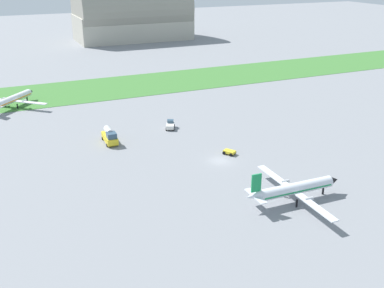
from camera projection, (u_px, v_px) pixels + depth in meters
name	position (u px, v px, depth m)	size (l,w,h in m)	color
ground_plane	(220.00, 161.00, 93.16)	(600.00, 600.00, 0.00)	gray
grass_taxiway_strip	(128.00, 86.00, 148.89)	(360.00, 28.00, 0.08)	#3D7533
airplane_taxiing_turboprop	(12.00, 99.00, 126.13)	(17.16, 15.71, 6.54)	white
airplane_foreground_turboprop	(294.00, 189.00, 76.76)	(18.34, 21.45, 6.43)	silver
pushback_tug_near_gate	(170.00, 125.00, 110.87)	(3.20, 4.02, 1.95)	white
fuel_truck_midfield	(110.00, 136.00, 101.93)	(2.76, 6.55, 3.29)	yellow
baggage_cart_by_runway	(229.00, 152.00, 96.10)	(2.73, 2.94, 0.90)	yellow
hangar_distant	(132.00, 13.00, 232.03)	(56.76, 30.51, 30.86)	#B2AD9E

